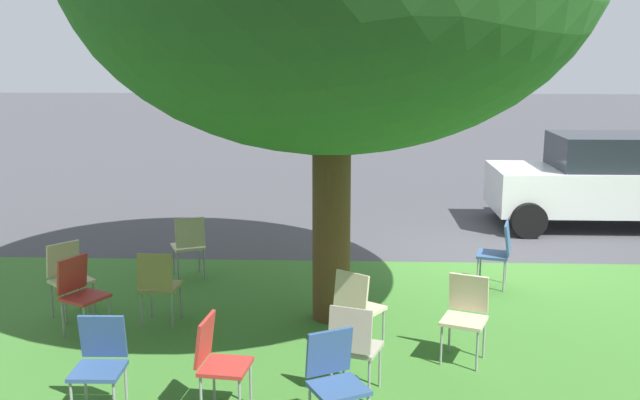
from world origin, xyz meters
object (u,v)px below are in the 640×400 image
Objects in this scene: chair_9 at (80,289)px; parked_car at (601,180)px; chair_1 at (499,250)px; chair_7 at (354,342)px; chair_10 at (68,273)px; chair_6 at (100,359)px; chair_0 at (158,282)px; chair_3 at (335,376)px; chair_5 at (466,311)px; chair_8 at (357,304)px; chair_4 at (217,358)px; chair_2 at (189,242)px.

chair_9 is 9.09m from parked_car.
chair_1 is 3.69m from chair_7.
chair_6 is at bearing 116.98° from chair_10.
chair_6 is 2.61m from chair_10.
chair_10 is at bearing -13.47° from chair_0.
chair_0 is 2.05m from chair_6.
chair_0 and chair_3 have the same top height.
chair_8 is at bearing -9.01° from chair_5.
chair_0 is 1.00× the size of chair_5.
chair_9 is (3.02, -1.34, 0.00)m from chair_7.
chair_10 is at bearing 30.98° from parked_car.
chair_4 is 1.00× the size of chair_5.
chair_10 is (1.15, -0.27, 0.00)m from chair_0.
chair_10 is (3.41, -0.89, 0.00)m from chair_8.
chair_7 is 7.92m from parked_car.
chair_7 is at bearing -168.73° from chair_6.
chair_3 and chair_10 have the same top height.
chair_5 is 1.00× the size of chair_9.
chair_0 is 1.00× the size of chair_7.
chair_1 is 2.85m from chair_8.
chair_4 is 1.01m from chair_6.
chair_8 is at bearing -146.99° from chair_6.
chair_5 and chair_7 have the same top height.
chair_2 is 1.00× the size of chair_3.
chair_0 is at bearing -62.39° from chair_4.
parked_car is at bearing -122.28° from chair_3.
chair_7 is (1.14, 0.83, 0.00)m from chair_5.
parked_car reaches higher than chair_0.
chair_1 and chair_7 have the same top height.
chair_10 is (5.31, 1.24, 0.00)m from chair_1.
chair_9 and chair_10 have the same top height.
chair_9 is (0.84, -1.77, 0.00)m from chair_6.
chair_6 is 1.00× the size of chair_8.
chair_10 is at bearing -63.02° from chair_6.
chair_7 is at bearing 87.76° from chair_8.
chair_1 is 4.19m from chair_2.
chair_8 is 7.08m from parked_car.
chair_8 is at bearing -92.24° from chair_7.
parked_car reaches higher than chair_9.
chair_1 is at bearing -160.08° from chair_9.
chair_10 is at bearing -45.97° from chair_4.
chair_3 is at bearing 144.87° from chair_9.
chair_3 is at bearing 163.33° from chair_4.
chair_4 is (-1.06, 3.70, 0.00)m from chair_2.
chair_3 is at bearing 61.12° from chair_1.
chair_1 is 1.00× the size of chair_2.
chair_5 is at bearing 143.58° from chair_2.
chair_7 is (-1.18, -0.37, 0.00)m from chair_4.
chair_10 is at bearing 13.14° from chair_1.
chair_2 and chair_8 have the same top height.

